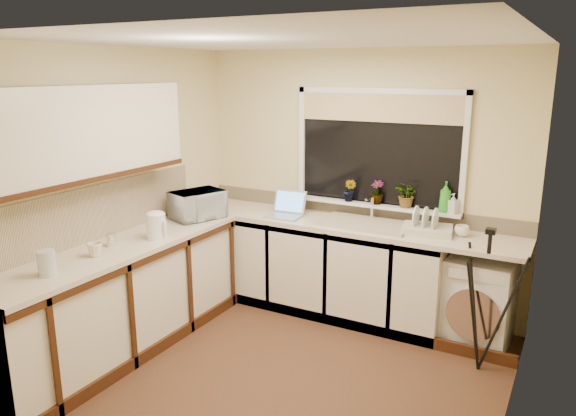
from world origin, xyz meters
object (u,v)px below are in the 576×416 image
(microwave, at_px, (198,205))
(washing_machine, at_px, (479,300))
(laptop, at_px, (287,209))
(glass_jug, at_px, (47,263))
(steel_jar, at_px, (111,240))
(plant_c, at_px, (377,192))
(tripod, at_px, (484,301))
(soap_bottle_clear, at_px, (453,203))
(plant_b, at_px, (350,190))
(plant_d, at_px, (407,195))
(cup_left, at_px, (95,250))
(kettle, at_px, (156,227))
(dish_rack, at_px, (427,230))
(cup_back, at_px, (462,231))

(microwave, bearing_deg, washing_machine, -57.15)
(laptop, distance_m, glass_jug, 2.26)
(steel_jar, bearing_deg, plant_c, 48.20)
(tripod, xyz_separation_m, soap_bottle_clear, (-0.41, 0.65, 0.57))
(plant_b, bearing_deg, microwave, -149.44)
(laptop, height_order, plant_b, plant_b)
(glass_jug, distance_m, plant_d, 3.01)
(laptop, height_order, steel_jar, laptop)
(steel_jar, relative_size, cup_left, 0.91)
(steel_jar, relative_size, plant_c, 0.46)
(kettle, xyz_separation_m, plant_d, (1.67, 1.44, 0.16))
(glass_jug, height_order, plant_b, plant_b)
(tripod, distance_m, plant_b, 1.61)
(microwave, distance_m, cup_left, 1.24)
(microwave, relative_size, cup_left, 4.24)
(plant_b, bearing_deg, dish_rack, -12.95)
(glass_jug, bearing_deg, dish_rack, 47.78)
(plant_d, bearing_deg, dish_rack, -40.81)
(cup_back, bearing_deg, dish_rack, -169.58)
(steel_jar, xyz_separation_m, cup_left, (0.08, -0.24, 0.00))
(microwave, bearing_deg, cup_left, -160.47)
(laptop, height_order, plant_c, plant_c)
(tripod, distance_m, cup_left, 2.95)
(glass_jug, xyz_separation_m, cup_left, (-0.02, 0.43, -0.04))
(washing_machine, distance_m, kettle, 2.77)
(laptop, bearing_deg, cup_back, -0.19)
(washing_machine, bearing_deg, soap_bottle_clear, 153.91)
(laptop, distance_m, cup_left, 1.86)
(plant_c, distance_m, cup_left, 2.50)
(cup_back, bearing_deg, washing_machine, -7.68)
(tripod, height_order, microwave, microwave)
(kettle, relative_size, dish_rack, 0.51)
(washing_machine, relative_size, kettle, 3.55)
(cup_back, bearing_deg, plant_d, 162.59)
(tripod, height_order, plant_c, plant_c)
(washing_machine, relative_size, plant_c, 3.35)
(glass_jug, distance_m, plant_c, 2.85)
(microwave, distance_m, cup_back, 2.38)
(tripod, xyz_separation_m, cup_left, (-2.60, -1.34, 0.38))
(kettle, xyz_separation_m, cup_back, (2.20, 1.28, -0.06))
(kettle, relative_size, microwave, 0.44)
(steel_jar, height_order, cup_left, cup_left)
(tripod, bearing_deg, laptop, 159.15)
(microwave, distance_m, plant_d, 1.93)
(steel_jar, xyz_separation_m, plant_b, (1.32, 1.73, 0.21))
(microwave, bearing_deg, kettle, -151.90)
(washing_machine, xyz_separation_m, steel_jar, (-2.58, -1.57, 0.58))
(steel_jar, distance_m, cup_left, 0.25)
(dish_rack, distance_m, glass_jug, 2.99)
(plant_c, xyz_separation_m, plant_d, (0.29, 0.00, 0.01))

